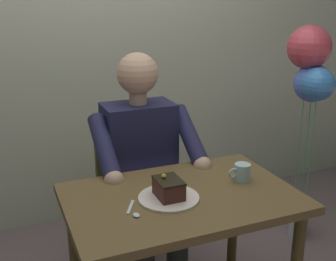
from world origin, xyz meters
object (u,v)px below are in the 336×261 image
at_px(seated_person, 144,171).
at_px(coffee_cup, 242,172).
at_px(chair, 135,185).
at_px(dining_table, 181,218).
at_px(cake_slice, 169,188).
at_px(balloon_display, 311,80).
at_px(dessert_spoon, 134,211).

xyz_separation_m(seated_person, coffee_cup, (-0.30, 0.44, 0.12)).
height_order(chair, coffee_cup, chair).
distance_m(dining_table, cake_slice, 0.17).
height_order(chair, balloon_display, balloon_display).
distance_m(dining_table, balloon_display, 1.27).
distance_m(dining_table, coffee_cup, 0.34).
bearing_deg(balloon_display, cake_slice, 25.60).
height_order(dining_table, chair, chair).
bearing_deg(seated_person, coffee_cup, 124.47).
distance_m(cake_slice, coffee_cup, 0.37).
relative_size(chair, balloon_display, 0.67).
height_order(dining_table, balloon_display, balloon_display).
xyz_separation_m(dining_table, balloon_display, (-1.08, -0.53, 0.41)).
bearing_deg(chair, balloon_display, 174.43).
height_order(dining_table, cake_slice, cake_slice).
distance_m(dining_table, seated_person, 0.47).
bearing_deg(balloon_display, dining_table, 26.23).
relative_size(dessert_spoon, balloon_display, 0.10).
bearing_deg(dining_table, coffee_cup, -175.33).
bearing_deg(chair, cake_slice, 84.33).
bearing_deg(balloon_display, coffee_cup, 33.13).
height_order(cake_slice, dessert_spoon, cake_slice).
height_order(dessert_spoon, balloon_display, balloon_display).
bearing_deg(seated_person, dining_table, 90.00).
bearing_deg(dessert_spoon, chair, -108.09).
distance_m(seated_person, cake_slice, 0.50).
relative_size(seated_person, cake_slice, 9.65).
xyz_separation_m(chair, balloon_display, (-1.08, 0.11, 0.53)).
relative_size(dining_table, dessert_spoon, 6.82).
height_order(chair, dessert_spoon, chair).
xyz_separation_m(dining_table, seated_person, (-0.00, -0.46, 0.03)).
bearing_deg(coffee_cup, dining_table, 4.67).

